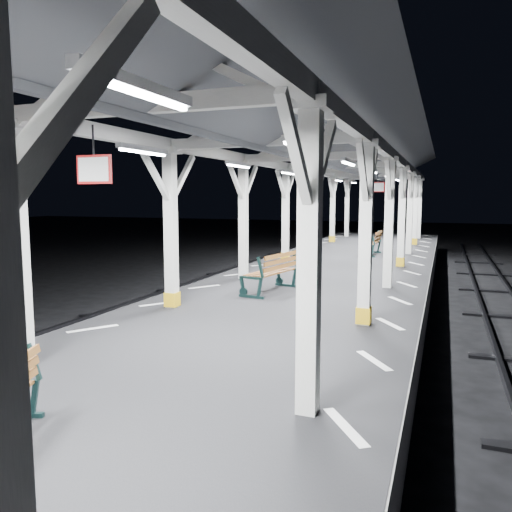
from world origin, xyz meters
The scene contains 7 objects.
ground centered at (0.00, 0.00, 0.00)m, with size 120.00×120.00×0.00m, color black.
platform centered at (0.00, 0.00, 0.50)m, with size 6.00×50.00×1.00m, color black.
hazard_stripes_left centered at (-2.45, 0.00, 1.00)m, with size 1.00×48.00×0.01m, color silver.
hazard_stripes_right centered at (2.45, 0.00, 1.00)m, with size 1.00×48.00×0.01m, color silver.
canopy centered at (0.00, -0.02, 4.56)m, with size 5.40×49.00×4.65m.
bench_mid centered at (-0.52, 4.35, 1.53)m, with size 0.99×1.91×0.99m.
bench_far centered at (0.69, 13.12, 1.51)m, with size 0.70×1.78×0.96m.
Camera 1 is at (3.31, -7.05, 3.34)m, focal length 35.00 mm.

